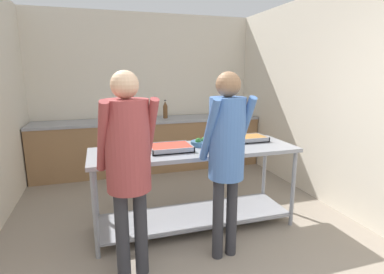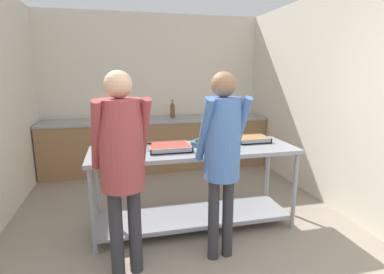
{
  "view_description": "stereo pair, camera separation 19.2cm",
  "coord_description": "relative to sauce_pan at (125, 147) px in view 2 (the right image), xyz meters",
  "views": [
    {
      "loc": [
        -0.8,
        -1.16,
        1.68
      ],
      "look_at": [
        0.12,
        1.83,
        0.99
      ],
      "focal_mm": 28.0,
      "sensor_mm": 36.0,
      "label": 1
    },
    {
      "loc": [
        -0.62,
        -1.22,
        1.68
      ],
      "look_at": [
        0.12,
        1.83,
        0.99
      ],
      "focal_mm": 28.0,
      "sensor_mm": 36.0,
      "label": 2
    }
  ],
  "objects": [
    {
      "name": "serving_tray_roast",
      "position": [
        1.42,
        0.09,
        -0.02
      ],
      "size": [
        0.38,
        0.29,
        0.05
      ],
      "color": "gray",
      "rests_on": "serving_counter"
    },
    {
      "name": "back_counter",
      "position": [
        0.58,
        2.06,
        -0.49
      ],
      "size": [
        3.78,
        0.65,
        0.88
      ],
      "color": "olive",
      "rests_on": "ground_plane"
    },
    {
      "name": "wall_rear",
      "position": [
        0.58,
        2.43,
        0.4
      ],
      "size": [
        3.94,
        0.06,
        2.65
      ],
      "color": "beige",
      "rests_on": "ground_plane"
    },
    {
      "name": "guest_serving_left",
      "position": [
        0.8,
        -0.66,
        0.12
      ],
      "size": [
        0.43,
        0.35,
        1.68
      ],
      "color": "#2D2D33",
      "rests_on": "ground_plane"
    },
    {
      "name": "sauce_pan",
      "position": [
        0.0,
        0.0,
        0.0
      ],
      "size": [
        0.39,
        0.25,
        0.08
      ],
      "color": "gray",
      "rests_on": "serving_counter"
    },
    {
      "name": "wall_right",
      "position": [
        2.52,
        0.32,
        0.4
      ],
      "size": [
        0.06,
        4.33,
        2.65
      ],
      "color": "beige",
      "rests_on": "ground_plane"
    },
    {
      "name": "broccoli_bowl",
      "position": [
        0.79,
        0.03,
        -0.01
      ],
      "size": [
        0.19,
        0.19,
        0.09
      ],
      "color": "#3D668C",
      "rests_on": "serving_counter"
    },
    {
      "name": "plate_stack",
      "position": [
        1.05,
        -0.06,
        -0.02
      ],
      "size": [
        0.27,
        0.27,
        0.04
      ],
      "color": "white",
      "rests_on": "serving_counter"
    },
    {
      "name": "water_bottle",
      "position": [
        0.86,
        2.1,
        0.1
      ],
      "size": [
        0.08,
        0.08,
        0.31
      ],
      "color": "brown",
      "rests_on": "back_counter"
    },
    {
      "name": "guest_serving_right",
      "position": [
        -0.04,
        -0.69,
        0.12
      ],
      "size": [
        0.49,
        0.39,
        1.69
      ],
      "color": "#2D2D33",
      "rests_on": "ground_plane"
    },
    {
      "name": "serving_tray_vegetables",
      "position": [
        0.44,
        -0.06,
        -0.02
      ],
      "size": [
        0.43,
        0.33,
        0.05
      ],
      "color": "gray",
      "rests_on": "serving_counter"
    },
    {
      "name": "serving_counter",
      "position": [
        0.7,
        -0.06,
        -0.33
      ],
      "size": [
        2.15,
        0.7,
        0.89
      ],
      "color": "gray",
      "rests_on": "ground_plane"
    }
  ]
}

